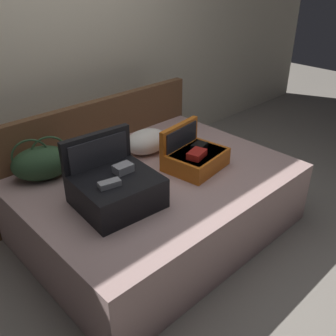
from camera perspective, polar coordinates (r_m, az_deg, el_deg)
The scene contains 8 objects.
ground_plane at distance 3.00m, azimuth 3.87°, elevation -12.50°, with size 12.00×12.00×0.00m, color gray.
back_wall at distance 3.62m, azimuth -15.77°, elevation 17.15°, with size 8.00×0.10×2.60m, color beige.
bed at distance 3.06m, azimuth -1.48°, elevation -5.21°, with size 2.03×1.52×0.53m, color #BC9993.
headboard at distance 3.51m, azimuth -10.32°, elevation 2.83°, with size 2.07×0.08×0.92m, color brown.
hard_case_large at distance 2.53m, azimuth -7.98°, elevation -2.78°, with size 0.55×0.54×0.45m.
hard_case_medium at distance 2.98m, azimuth 4.01°, elevation 1.80°, with size 0.50×0.43×0.33m.
duffel_bag at distance 2.95m, azimuth -18.54°, elevation 0.77°, with size 0.51×0.41×0.34m.
pillow_near_headboard at distance 3.22m, azimuth -3.24°, elevation 4.04°, with size 0.39×0.28×0.20m, color white.
Camera 1 is at (-1.69, -1.48, 1.98)m, focal length 40.34 mm.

